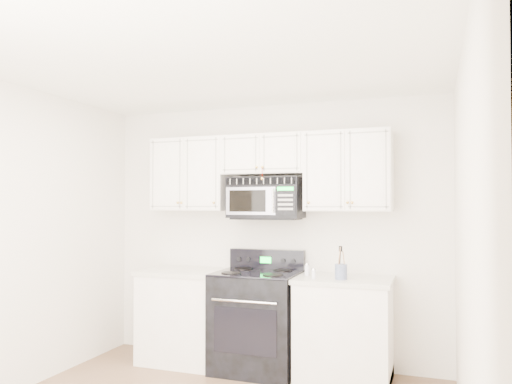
% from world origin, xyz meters
% --- Properties ---
extents(room, '(3.51, 3.51, 2.61)m').
position_xyz_m(room, '(0.00, 0.00, 1.30)').
color(room, brown).
rests_on(room, ground).
extents(base_cabinet_left, '(0.86, 0.65, 0.92)m').
position_xyz_m(base_cabinet_left, '(-0.80, 1.44, 0.43)').
color(base_cabinet_left, white).
rests_on(base_cabinet_left, ground).
extents(base_cabinet_right, '(0.86, 0.65, 0.92)m').
position_xyz_m(base_cabinet_right, '(0.80, 1.44, 0.43)').
color(base_cabinet_right, white).
rests_on(base_cabinet_right, ground).
extents(range, '(0.78, 0.71, 1.13)m').
position_xyz_m(range, '(-0.03, 1.42, 0.48)').
color(range, black).
rests_on(range, ground).
extents(upper_cabinets, '(2.44, 0.37, 0.75)m').
position_xyz_m(upper_cabinets, '(0.00, 1.58, 1.93)').
color(upper_cabinets, white).
rests_on(upper_cabinets, ground).
extents(microwave, '(0.72, 0.41, 0.40)m').
position_xyz_m(microwave, '(0.01, 1.56, 1.65)').
color(microwave, black).
rests_on(microwave, ground).
extents(utensil_crock, '(0.11, 0.11, 0.29)m').
position_xyz_m(utensil_crock, '(0.79, 1.31, 0.99)').
color(utensil_crock, slate).
rests_on(utensil_crock, base_cabinet_right).
extents(shaker_salt, '(0.05, 0.05, 0.11)m').
position_xyz_m(shaker_salt, '(0.45, 1.46, 0.98)').
color(shaker_salt, white).
rests_on(shaker_salt, base_cabinet_right).
extents(shaker_pepper, '(0.04, 0.04, 0.09)m').
position_xyz_m(shaker_pepper, '(0.56, 1.27, 0.97)').
color(shaker_pepper, white).
rests_on(shaker_pepper, base_cabinet_right).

